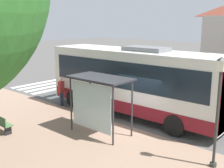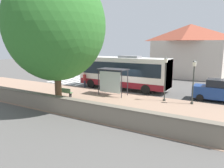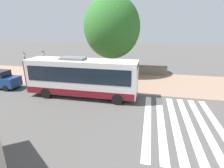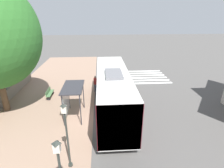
{
  "view_description": "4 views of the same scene",
  "coord_description": "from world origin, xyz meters",
  "views": [
    {
      "loc": [
        -10.43,
        -7.74,
        5.06
      ],
      "look_at": [
        1.16,
        2.42,
        1.67
      ],
      "focal_mm": 45.0,
      "sensor_mm": 36.0,
      "label": 1
    },
    {
      "loc": [
        -20.04,
        -10.22,
        5.07
      ],
      "look_at": [
        -1.32,
        1.01,
        1.09
      ],
      "focal_mm": 35.0,
      "sensor_mm": 36.0,
      "label": 2
    },
    {
      "loc": [
        16.68,
        7.51,
        6.47
      ],
      "look_at": [
        1.05,
        4.1,
        1.27
      ],
      "focal_mm": 28.0,
      "sensor_mm": 36.0,
      "label": 3
    },
    {
      "loc": [
        0.68,
        -11.91,
        7.98
      ],
      "look_at": [
        1.64,
        2.15,
        2.24
      ],
      "focal_mm": 28.0,
      "sensor_mm": 36.0,
      "label": 4
    }
  ],
  "objects": [
    {
      "name": "ground_plane",
      "position": [
        0.0,
        0.0,
        0.0
      ],
      "size": [
        120.0,
        120.0,
        0.0
      ],
      "primitive_type": "plane",
      "color": "#514F4C",
      "rests_on": "ground"
    },
    {
      "name": "sidewalk_plaza",
      "position": [
        -4.5,
        0.0,
        0.01
      ],
      "size": [
        9.0,
        44.0,
        0.02
      ],
      "color": "#937560",
      "rests_on": "ground"
    },
    {
      "name": "crosswalk_stripes",
      "position": [
        5.0,
        10.01,
        0.0
      ],
      "size": [
        9.0,
        5.25,
        0.01
      ],
      "color": "silver",
      "rests_on": "ground"
    },
    {
      "name": "stone_wall",
      "position": [
        -8.55,
        0.0,
        0.62
      ],
      "size": [
        0.6,
        20.0,
        1.23
      ],
      "color": "slate",
      "rests_on": "ground"
    },
    {
      "name": "bus",
      "position": [
        1.66,
        1.28,
        1.98
      ],
      "size": [
        2.66,
        10.49,
        3.83
      ],
      "color": "silver",
      "rests_on": "ground"
    },
    {
      "name": "bus_shelter",
      "position": [
        -1.67,
        0.77,
        2.18
      ],
      "size": [
        1.57,
        2.93,
        2.67
      ],
      "color": "#2D2D33",
      "rests_on": "ground"
    },
    {
      "name": "pedestrian",
      "position": [
        0.08,
        5.62,
        1.07
      ],
      "size": [
        0.34,
        0.24,
        1.8
      ],
      "color": "#2D3347",
      "rests_on": "ground"
    },
    {
      "name": "bench",
      "position": [
        -4.55,
        4.5,
        0.48
      ],
      "size": [
        0.4,
        1.74,
        0.88
      ],
      "color": "#4C7247",
      "rests_on": "ground"
    },
    {
      "name": "street_lamp_near",
      "position": [
        -0.98,
        -6.79,
        2.25
      ],
      "size": [
        0.28,
        0.28,
        3.76
      ],
      "color": "#2D332D",
      "rests_on": "ground"
    },
    {
      "name": "street_lamp_far",
      "position": [
        -1.14,
        -4.41,
        2.37
      ],
      "size": [
        0.28,
        0.28,
        3.97
      ],
      "color": "#2D332D",
      "rests_on": "ground"
    },
    {
      "name": "shade_tree",
      "position": [
        -7.67,
        2.19,
        6.44
      ],
      "size": [
        7.62,
        7.62,
        10.64
      ],
      "color": "brown",
      "rests_on": "ground"
    },
    {
      "name": "parked_car_behind_bus",
      "position": [
        1.23,
        -8.61,
        0.96
      ],
      "size": [
        1.86,
        4.26,
        1.99
      ],
      "color": "navy",
      "rests_on": "ground"
    }
  ]
}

